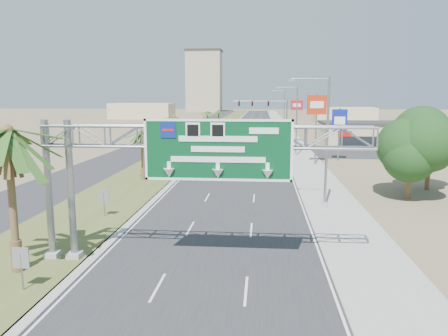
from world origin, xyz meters
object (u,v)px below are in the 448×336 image
at_px(car_left_lane, 191,168).
at_px(pole_sign_red_far, 297,109).
at_px(palm_near, 7,132).
at_px(signal_mast, 276,117).
at_px(car_far, 245,131).
at_px(car_mid_lane, 253,160).
at_px(sign_gantry, 187,148).
at_px(store_building, 375,135).
at_px(pole_sign_red_near, 317,109).
at_px(car_right_lane, 262,139).
at_px(pole_sign_blue, 339,122).

height_order(car_left_lane, pole_sign_red_far, pole_sign_red_far).
height_order(palm_near, signal_mast, palm_near).
distance_m(car_far, pole_sign_red_far, 21.88).
distance_m(car_left_lane, car_mid_lane, 9.97).
xyz_separation_m(sign_gantry, store_building, (23.06, 56.07, -4.06)).
bearing_deg(palm_near, pole_sign_red_near, 62.83).
bearing_deg(car_right_lane, signal_mast, 42.93).
bearing_deg(pole_sign_red_far, pole_sign_blue, -80.62).
relative_size(sign_gantry, car_mid_lane, 3.61).
relative_size(car_right_lane, car_far, 1.11).
bearing_deg(car_mid_lane, pole_sign_red_near, 14.58).
bearing_deg(car_far, car_left_lane, -87.87).
relative_size(signal_mast, pole_sign_blue, 1.45).
distance_m(palm_near, car_mid_lane, 36.99).
bearing_deg(car_mid_lane, palm_near, -101.42).
distance_m(car_left_lane, pole_sign_red_near, 17.94).
height_order(car_right_lane, pole_sign_red_far, pole_sign_red_far).
distance_m(store_building, pole_sign_red_near, 25.80).
bearing_deg(car_right_lane, car_left_lane, -101.27).
distance_m(sign_gantry, signal_mast, 62.37).
height_order(car_far, pole_sign_red_near, pole_sign_red_near).
xyz_separation_m(pole_sign_red_near, pole_sign_red_far, (-0.33, 27.75, -0.68)).
relative_size(palm_near, car_far, 1.62).
relative_size(palm_near, store_building, 0.46).
bearing_deg(pole_sign_red_near, car_far, 102.89).
xyz_separation_m(sign_gantry, pole_sign_blue, (13.96, 38.35, -0.90)).
height_order(car_mid_lane, car_far, car_mid_lane).
height_order(car_right_lane, pole_sign_red_near, pole_sign_red_near).
bearing_deg(car_far, store_building, -40.20).
bearing_deg(sign_gantry, car_far, 90.14).
height_order(store_building, pole_sign_red_near, pole_sign_red_near).
relative_size(palm_near, pole_sign_red_far, 1.03).
relative_size(car_mid_lane, pole_sign_blue, 0.65).
bearing_deg(car_left_lane, pole_sign_blue, 40.97).
distance_m(store_building, car_right_lane, 19.80).
bearing_deg(signal_mast, pole_sign_blue, -71.95).
bearing_deg(car_far, palm_near, -89.41).
distance_m(palm_near, car_far, 82.95).
xyz_separation_m(car_left_lane, pole_sign_blue, (17.97, 12.90, 4.32)).
distance_m(store_building, pole_sign_blue, 20.17).
bearing_deg(car_right_lane, pole_sign_red_near, -73.90).
height_order(store_building, car_left_lane, store_building).
distance_m(sign_gantry, palm_near, 8.41).
bearing_deg(car_mid_lane, car_far, 98.96).
height_order(palm_near, car_far, palm_near).
xyz_separation_m(store_building, car_far, (-23.25, 24.34, -1.25)).
xyz_separation_m(signal_mast, car_mid_lane, (-3.67, -29.10, -4.09)).
xyz_separation_m(car_mid_lane, pole_sign_red_near, (7.83, 1.23, 6.29)).
relative_size(store_building, car_right_lane, 3.13).
distance_m(store_building, pole_sign_red_far, 14.91).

